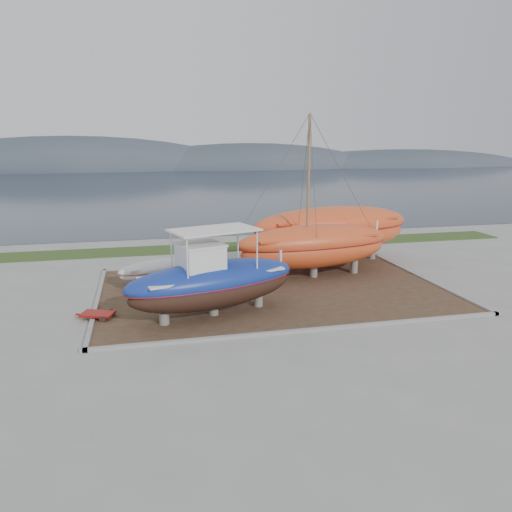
{
  "coord_description": "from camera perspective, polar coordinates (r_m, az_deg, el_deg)",
  "views": [
    {
      "loc": [
        -6.74,
        -20.94,
        7.96
      ],
      "look_at": [
        -0.93,
        4.0,
        1.97
      ],
      "focal_mm": 35.0,
      "sensor_mm": 36.0,
      "label": 1
    }
  ],
  "objects": [
    {
      "name": "grass_strip",
      "position": [
        37.9,
        -2.57,
        1.09
      ],
      "size": [
        44.0,
        3.0,
        0.08
      ],
      "primitive_type": "cube",
      "color": "#284219",
      "rests_on": "ground"
    },
    {
      "name": "curb_frame",
      "position": [
        27.01,
        1.93,
        -3.81
      ],
      "size": [
        18.6,
        12.6,
        0.15
      ],
      "primitive_type": null,
      "color": "gray",
      "rests_on": "ground"
    },
    {
      "name": "mountain_ridge",
      "position": [
        146.31,
        -10.6,
        9.83
      ],
      "size": [
        200.0,
        36.0,
        20.0
      ],
      "primitive_type": null,
      "color": "#333D49",
      "rests_on": "ground"
    },
    {
      "name": "orange_bare_hull",
      "position": [
        32.8,
        8.68,
        2.31
      ],
      "size": [
        11.4,
        4.93,
        3.62
      ],
      "primitive_type": null,
      "rotation": [
        0.0,
        0.0,
        0.15
      ],
      "color": "#D24A20",
      "rests_on": "dirt_patch"
    },
    {
      "name": "sea",
      "position": [
        91.54,
        -8.92,
        8.02
      ],
      "size": [
        260.0,
        100.0,
        0.04
      ],
      "primitive_type": null,
      "color": "#182331",
      "rests_on": "ground"
    },
    {
      "name": "red_trailer",
      "position": [
        23.92,
        -17.63,
        -6.54
      ],
      "size": [
        2.36,
        1.74,
        0.3
      ],
      "primitive_type": null,
      "rotation": [
        0.0,
        0.0,
        -0.36
      ],
      "color": "maroon",
      "rests_on": "ground"
    },
    {
      "name": "dirt_patch",
      "position": [
        27.03,
        1.93,
        -3.9
      ],
      "size": [
        18.0,
        12.0,
        0.06
      ],
      "primitive_type": "cube",
      "color": "#422D1E",
      "rests_on": "ground"
    },
    {
      "name": "ground",
      "position": [
        23.39,
        4.48,
        -6.77
      ],
      "size": [
        140.0,
        140.0,
        0.0
      ],
      "primitive_type": "plane",
      "color": "gray",
      "rests_on": "ground"
    },
    {
      "name": "white_dinghy",
      "position": [
        28.42,
        -11.38,
        -1.86
      ],
      "size": [
        4.67,
        3.28,
        1.32
      ],
      "primitive_type": null,
      "rotation": [
        0.0,
        0.0,
        0.42
      ],
      "color": "silver",
      "rests_on": "dirt_patch"
    },
    {
      "name": "orange_sailboat",
      "position": [
        28.78,
        6.83,
        6.59
      ],
      "size": [
        9.72,
        3.9,
        9.3
      ],
      "primitive_type": null,
      "rotation": [
        0.0,
        0.0,
        0.12
      ],
      "color": "#D24A20",
      "rests_on": "dirt_patch"
    },
    {
      "name": "blue_caique",
      "position": [
        22.72,
        -4.95,
        -1.92
      ],
      "size": [
        8.72,
        5.0,
        4.01
      ],
      "primitive_type": null,
      "rotation": [
        0.0,
        0.0,
        0.31
      ],
      "color": "navy",
      "rests_on": "dirt_patch"
    }
  ]
}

